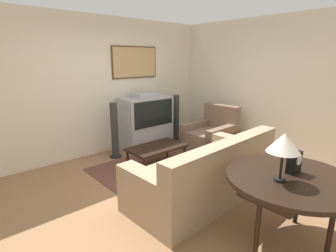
{
  "coord_description": "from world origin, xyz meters",
  "views": [
    {
      "loc": [
        -2.38,
        -2.7,
        1.9
      ],
      "look_at": [
        0.54,
        0.63,
        0.75
      ],
      "focal_mm": 28.0,
      "sensor_mm": 36.0,
      "label": 1
    }
  ],
  "objects_px": {
    "tv": "(146,122)",
    "speaker_tower_right": "(176,119)",
    "couch": "(205,176)",
    "armchair": "(211,136)",
    "console_table": "(290,182)",
    "table_lamp": "(284,144)",
    "mantel_clock": "(294,162)",
    "coffee_table": "(157,148)",
    "speaker_tower_left": "(115,132)"
  },
  "relations": [
    {
      "from": "tv",
      "to": "speaker_tower_right",
      "type": "height_order",
      "value": "tv"
    },
    {
      "from": "mantel_clock",
      "to": "tv",
      "type": "bearing_deg",
      "value": 79.16
    },
    {
      "from": "tv",
      "to": "speaker_tower_right",
      "type": "relative_size",
      "value": 1.1
    },
    {
      "from": "console_table",
      "to": "mantel_clock",
      "type": "xyz_separation_m",
      "value": [
        0.1,
        0.03,
        0.18
      ]
    },
    {
      "from": "console_table",
      "to": "table_lamp",
      "type": "xyz_separation_m",
      "value": [
        -0.18,
        0.03,
        0.44
      ]
    },
    {
      "from": "couch",
      "to": "mantel_clock",
      "type": "relative_size",
      "value": 9.7
    },
    {
      "from": "tv",
      "to": "speaker_tower_left",
      "type": "distance_m",
      "value": 0.82
    },
    {
      "from": "armchair",
      "to": "coffee_table",
      "type": "height_order",
      "value": "armchair"
    },
    {
      "from": "armchair",
      "to": "console_table",
      "type": "xyz_separation_m",
      "value": [
        -1.72,
        -2.42,
        0.41
      ]
    },
    {
      "from": "table_lamp",
      "to": "console_table",
      "type": "bearing_deg",
      "value": -8.78
    },
    {
      "from": "console_table",
      "to": "table_lamp",
      "type": "relative_size",
      "value": 2.68
    },
    {
      "from": "table_lamp",
      "to": "mantel_clock",
      "type": "distance_m",
      "value": 0.39
    },
    {
      "from": "tv",
      "to": "console_table",
      "type": "distance_m",
      "value": 3.53
    },
    {
      "from": "speaker_tower_left",
      "to": "speaker_tower_right",
      "type": "relative_size",
      "value": 1.0
    },
    {
      "from": "mantel_clock",
      "to": "speaker_tower_right",
      "type": "distance_m",
      "value": 3.66
    },
    {
      "from": "tv",
      "to": "console_table",
      "type": "bearing_deg",
      "value": -102.38
    },
    {
      "from": "console_table",
      "to": "mantel_clock",
      "type": "relative_size",
      "value": 5.59
    },
    {
      "from": "couch",
      "to": "speaker_tower_right",
      "type": "relative_size",
      "value": 2.04
    },
    {
      "from": "couch",
      "to": "console_table",
      "type": "bearing_deg",
      "value": 83.25
    },
    {
      "from": "tv",
      "to": "mantel_clock",
      "type": "xyz_separation_m",
      "value": [
        -0.65,
        -3.42,
        0.31
      ]
    },
    {
      "from": "mantel_clock",
      "to": "speaker_tower_left",
      "type": "distance_m",
      "value": 3.35
    },
    {
      "from": "table_lamp",
      "to": "tv",
      "type": "bearing_deg",
      "value": 74.63
    },
    {
      "from": "tv",
      "to": "speaker_tower_left",
      "type": "xyz_separation_m",
      "value": [
        -0.82,
        -0.09,
        -0.05
      ]
    },
    {
      "from": "couch",
      "to": "armchair",
      "type": "bearing_deg",
      "value": -144.78
    },
    {
      "from": "coffee_table",
      "to": "speaker_tower_left",
      "type": "height_order",
      "value": "speaker_tower_left"
    },
    {
      "from": "speaker_tower_right",
      "to": "speaker_tower_left",
      "type": "bearing_deg",
      "value": 180.0
    },
    {
      "from": "speaker_tower_left",
      "to": "coffee_table",
      "type": "bearing_deg",
      "value": -71.55
    },
    {
      "from": "armchair",
      "to": "coffee_table",
      "type": "relative_size",
      "value": 1.01
    },
    {
      "from": "armchair",
      "to": "mantel_clock",
      "type": "relative_size",
      "value": 4.49
    },
    {
      "from": "armchair",
      "to": "table_lamp",
      "type": "xyz_separation_m",
      "value": [
        -1.9,
        -2.39,
        0.85
      ]
    },
    {
      "from": "speaker_tower_left",
      "to": "table_lamp",
      "type": "bearing_deg",
      "value": -92.13
    },
    {
      "from": "armchair",
      "to": "table_lamp",
      "type": "bearing_deg",
      "value": -41.14
    },
    {
      "from": "tv",
      "to": "coffee_table",
      "type": "bearing_deg",
      "value": -116.87
    },
    {
      "from": "couch",
      "to": "armchair",
      "type": "distance_m",
      "value": 2.05
    },
    {
      "from": "coffee_table",
      "to": "table_lamp",
      "type": "relative_size",
      "value": 2.13
    },
    {
      "from": "armchair",
      "to": "speaker_tower_right",
      "type": "relative_size",
      "value": 0.94
    },
    {
      "from": "table_lamp",
      "to": "speaker_tower_right",
      "type": "relative_size",
      "value": 0.44
    },
    {
      "from": "mantel_clock",
      "to": "speaker_tower_right",
      "type": "bearing_deg",
      "value": 66.19
    },
    {
      "from": "speaker_tower_right",
      "to": "coffee_table",
      "type": "bearing_deg",
      "value": -145.27
    },
    {
      "from": "coffee_table",
      "to": "speaker_tower_left",
      "type": "distance_m",
      "value": 0.98
    },
    {
      "from": "console_table",
      "to": "coffee_table",
      "type": "bearing_deg",
      "value": 84.22
    },
    {
      "from": "table_lamp",
      "to": "mantel_clock",
      "type": "bearing_deg",
      "value": -0.22
    },
    {
      "from": "tv",
      "to": "armchair",
      "type": "xyz_separation_m",
      "value": [
        0.96,
        -1.02,
        -0.28
      ]
    },
    {
      "from": "console_table",
      "to": "speaker_tower_left",
      "type": "bearing_deg",
      "value": 91.01
    },
    {
      "from": "table_lamp",
      "to": "speaker_tower_right",
      "type": "xyz_separation_m",
      "value": [
        1.75,
        3.33,
        -0.62
      ]
    },
    {
      "from": "console_table",
      "to": "speaker_tower_right",
      "type": "bearing_deg",
      "value": 64.93
    },
    {
      "from": "table_lamp",
      "to": "mantel_clock",
      "type": "height_order",
      "value": "table_lamp"
    },
    {
      "from": "coffee_table",
      "to": "couch",
      "type": "bearing_deg",
      "value": -97.03
    },
    {
      "from": "couch",
      "to": "speaker_tower_left",
      "type": "xyz_separation_m",
      "value": [
        -0.15,
        2.19,
        0.2
      ]
    },
    {
      "from": "console_table",
      "to": "speaker_tower_left",
      "type": "height_order",
      "value": "speaker_tower_left"
    }
  ]
}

